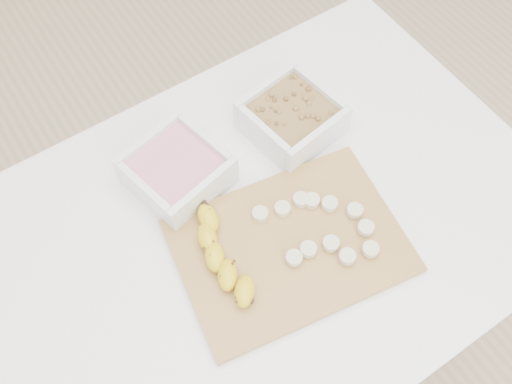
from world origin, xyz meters
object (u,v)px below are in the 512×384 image
bowl_yogurt (177,171)px  bowl_granola (292,118)px  table (265,245)px  cutting_board (290,246)px  banana (223,257)px

bowl_yogurt → bowl_granola: bearing=-4.1°
table → bowl_granola: 0.24m
bowl_yogurt → cutting_board: size_ratio=0.49×
table → banana: 0.16m
table → bowl_yogurt: bowl_yogurt is taller
cutting_board → banana: banana is taller
bowl_yogurt → cutting_board: bearing=-67.6°
table → bowl_yogurt: 0.22m
banana → table: bearing=34.8°
bowl_yogurt → cutting_board: bowl_yogurt is taller
table → cutting_board: bearing=-84.6°
bowl_yogurt → table: bearing=-61.5°
bowl_yogurt → bowl_granola: (0.23, -0.02, 0.00)m
bowl_granola → cutting_board: bearing=-125.9°
bowl_yogurt → banana: bowl_yogurt is taller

